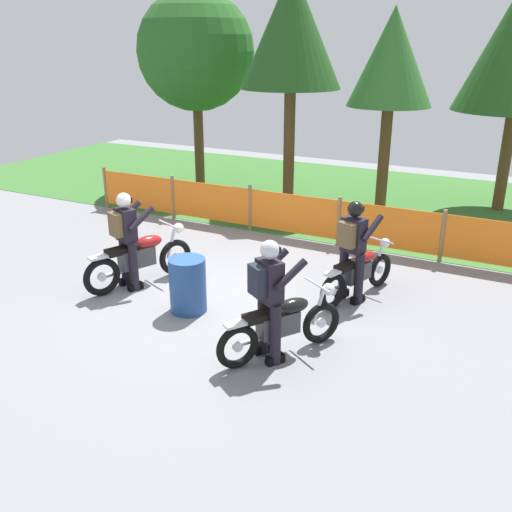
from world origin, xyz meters
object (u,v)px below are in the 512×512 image
object	(u,v)px
motorcycle_lead	(358,272)
rider_third	(126,235)
motorcycle_trailing	(282,325)
rider_lead	(353,246)
oil_drum	(188,285)
rider_trailing	(269,294)
motorcycle_third	(140,258)

from	to	relation	value
motorcycle_lead	rider_third	bearing A→B (deg)	130.67
motorcycle_trailing	rider_lead	bearing A→B (deg)	25.27
rider_third	oil_drum	size ratio (longest dim) A/B	1.92
rider_trailing	oil_drum	distance (m)	1.97
rider_lead	rider_third	size ratio (longest dim) A/B	1.00
rider_trailing	rider_third	xyz separation A→B (m)	(-3.17, 1.01, 0.00)
motorcycle_lead	rider_third	world-z (taller)	rider_third
oil_drum	rider_lead	bearing A→B (deg)	35.64
motorcycle_trailing	rider_trailing	size ratio (longest dim) A/B	1.00
motorcycle_lead	motorcycle_third	distance (m)	3.75
oil_drum	rider_trailing	bearing A→B (deg)	-22.04
motorcycle_lead	motorcycle_trailing	xyz separation A→B (m)	(-0.34, -2.27, 0.02)
motorcycle_lead	motorcycle_third	world-z (taller)	motorcycle_third
oil_drum	motorcycle_trailing	bearing A→B (deg)	-15.88
motorcycle_lead	rider_trailing	world-z (taller)	rider_trailing
motorcycle_trailing	rider_third	distance (m)	3.43
motorcycle_third	oil_drum	bearing A→B (deg)	-88.19
rider_trailing	oil_drum	world-z (taller)	rider_trailing
motorcycle_lead	motorcycle_trailing	size ratio (longest dim) A/B	1.07
rider_lead	motorcycle_trailing	bearing A→B (deg)	-168.67
rider_lead	rider_trailing	bearing A→B (deg)	-170.90
motorcycle_third	rider_third	world-z (taller)	rider_third
motorcycle_trailing	oil_drum	size ratio (longest dim) A/B	1.93
motorcycle_lead	rider_lead	size ratio (longest dim) A/B	1.07
rider_trailing	oil_drum	bearing A→B (deg)	100.88
motorcycle_trailing	rider_trailing	bearing A→B (deg)	-179.49
rider_third	rider_trailing	bearing A→B (deg)	-84.93
rider_lead	rider_third	xyz separation A→B (m)	(-3.57, -1.25, 0.00)
rider_third	motorcycle_third	bearing A→B (deg)	0.51
motorcycle_lead	rider_third	distance (m)	3.94
rider_lead	motorcycle_lead	bearing A→B (deg)	0.51
motorcycle_third	oil_drum	xyz separation A→B (m)	(1.33, -0.51, -0.04)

